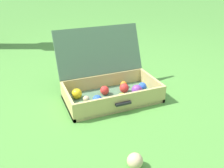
% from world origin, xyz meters
% --- Properties ---
extents(ground_plane, '(16.00, 16.00, 0.00)m').
position_xyz_m(ground_plane, '(0.00, 0.00, 0.00)').
color(ground_plane, '#4C8C38').
extents(open_suitcase, '(0.67, 0.54, 0.47)m').
position_xyz_m(open_suitcase, '(0.07, 0.12, 0.11)').
color(open_suitcase, '#4C7051').
rests_on(open_suitcase, ground).
extents(stray_ball_on_grass, '(0.08, 0.08, 0.08)m').
position_xyz_m(stray_ball_on_grass, '(-0.09, -0.60, 0.04)').
color(stray_ball_on_grass, '#D1B784').
rests_on(stray_ball_on_grass, ground).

